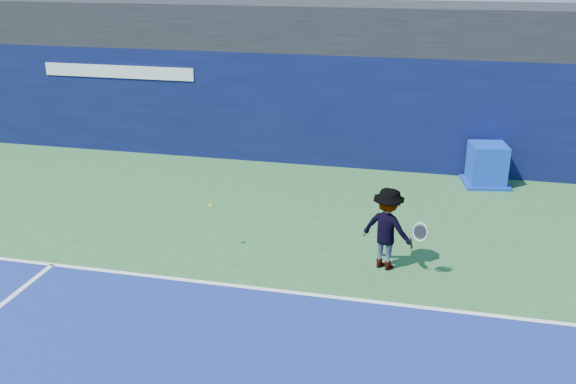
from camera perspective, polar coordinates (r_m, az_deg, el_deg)
name	(u,v)px	position (r m, az deg, el deg)	size (l,w,h in m)	color
baseline	(315,295)	(11.08, 2.39, -9.13)	(24.00, 0.10, 0.01)	white
stadium_band	(376,26)	(18.15, 7.80, 14.38)	(36.00, 3.00, 1.20)	black
back_wall_assembly	(368,110)	(17.52, 7.12, 7.22)	(36.00, 1.03, 3.00)	#0A103B
equipment_cart	(487,166)	(16.80, 17.25, 2.22)	(1.26, 1.26, 1.04)	#0D31B9
tennis_player	(387,229)	(11.81, 8.83, -3.24)	(1.31, 0.92, 1.55)	white
tennis_ball	(210,205)	(12.37, -6.91, -1.18)	(0.08, 0.08, 0.08)	#C7DA18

